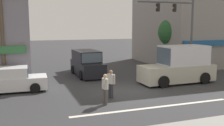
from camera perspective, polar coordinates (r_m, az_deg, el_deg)
ground_plane at (r=17.01m, az=3.63°, el=-6.19°), size 120.00×120.00×0.00m
lane_marking_stripe at (r=13.99m, az=9.35°, el=-9.48°), size 9.00×0.24×0.01m
building_right_corner at (r=31.35m, az=17.70°, el=11.14°), size 10.78×10.70×12.05m
street_tree at (r=26.50m, az=13.03°, el=6.53°), size 2.84×2.84×4.98m
utility_pole_near_left at (r=18.83m, az=-22.92°, el=8.09°), size 1.40×0.22×8.49m
traffic_light_mast at (r=21.47m, az=14.91°, el=7.82°), size 4.89×0.24×6.20m
sedan_crossing_leftbound at (r=17.98m, az=-20.61°, el=-3.60°), size 4.16×2.00×1.58m
box_truck_approaching_near at (r=19.91m, az=14.44°, el=-0.63°), size 5.64×2.33×2.75m
van_crossing_center at (r=22.16m, az=-5.47°, el=-0.17°), size 2.16×4.66×2.11m
pedestrian_mid_crossing at (r=15.24m, az=-0.26°, el=-4.21°), size 0.40×0.45×1.67m
pedestrian_far_side at (r=14.02m, az=-1.50°, el=-5.32°), size 0.27×0.57×1.67m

